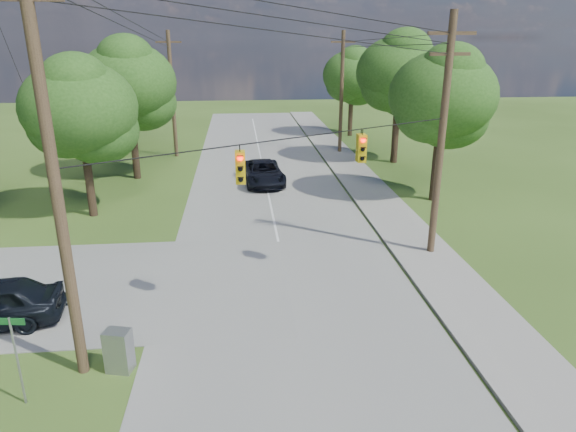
{
  "coord_description": "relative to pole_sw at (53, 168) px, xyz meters",
  "views": [
    {
      "loc": [
        0.24,
        -13.1,
        9.43
      ],
      "look_at": [
        1.99,
        5.0,
        3.09
      ],
      "focal_mm": 32.0,
      "sensor_mm": 36.0,
      "label": 1
    }
  ],
  "objects": [
    {
      "name": "ground",
      "position": [
        4.6,
        -0.4,
        -6.23
      ],
      "size": [
        140.0,
        140.0,
        0.0
      ],
      "primitive_type": "plane",
      "color": "#37531B",
      "rests_on": "ground"
    },
    {
      "name": "main_road",
      "position": [
        6.6,
        4.6,
        -6.21
      ],
      "size": [
        10.0,
        100.0,
        0.03
      ],
      "primitive_type": "cube",
      "color": "gray",
      "rests_on": "ground"
    },
    {
      "name": "sidewalk_east",
      "position": [
        13.3,
        4.6,
        -6.17
      ],
      "size": [
        2.6,
        100.0,
        0.12
      ],
      "primitive_type": "cube",
      "color": "gray",
      "rests_on": "ground"
    },
    {
      "name": "pole_sw",
      "position": [
        0.0,
        0.0,
        0.0
      ],
      "size": [
        2.0,
        0.32,
        12.0
      ],
      "color": "brown",
      "rests_on": "ground"
    },
    {
      "name": "pole_ne",
      "position": [
        13.5,
        7.6,
        -0.76
      ],
      "size": [
        2.0,
        0.32,
        10.5
      ],
      "color": "brown",
      "rests_on": "ground"
    },
    {
      "name": "pole_north_e",
      "position": [
        13.5,
        29.6,
        -1.1
      ],
      "size": [
        2.0,
        0.32,
        10.0
      ],
      "color": "brown",
      "rests_on": "ground"
    },
    {
      "name": "pole_north_w",
      "position": [
        -0.4,
        29.6,
        -1.1
      ],
      "size": [
        2.0,
        0.32,
        10.0
      ],
      "color": "brown",
      "rests_on": "ground"
    },
    {
      "name": "power_lines",
      "position": [
        6.1,
        11.14,
        2.93
      ],
      "size": [
        13.93,
        29.62,
        4.93
      ],
      "color": "black",
      "rests_on": "ground"
    },
    {
      "name": "traffic_signals",
      "position": [
        7.15,
        4.03,
        -0.73
      ],
      "size": [
        4.91,
        3.27,
        1.05
      ],
      "color": "gold",
      "rests_on": "ground"
    },
    {
      "name": "tree_w_near",
      "position": [
        -3.4,
        14.6,
        -0.3
      ],
      "size": [
        6.0,
        6.0,
        8.4
      ],
      "color": "#3C2A1E",
      "rests_on": "ground"
    },
    {
      "name": "tree_w_mid",
      "position": [
        -2.4,
        22.6,
        0.35
      ],
      "size": [
        6.4,
        6.4,
        9.22
      ],
      "color": "#3C2A1E",
      "rests_on": "ground"
    },
    {
      "name": "tree_w_far",
      "position": [
        -4.4,
        32.6,
        0.02
      ],
      "size": [
        6.0,
        6.0,
        8.73
      ],
      "color": "#3C2A1E",
      "rests_on": "ground"
    },
    {
      "name": "tree_e_near",
      "position": [
        16.6,
        15.6,
        0.02
      ],
      "size": [
        6.2,
        6.2,
        8.81
      ],
      "color": "#3C2A1E",
      "rests_on": "ground"
    },
    {
      "name": "tree_e_mid",
      "position": [
        17.1,
        25.6,
        0.68
      ],
      "size": [
        6.6,
        6.6,
        9.64
      ],
      "color": "#3C2A1E",
      "rests_on": "ground"
    },
    {
      "name": "tree_e_far",
      "position": [
        16.1,
        37.6,
        -0.31
      ],
      "size": [
        5.8,
        5.8,
        8.32
      ],
      "color": "#3C2A1E",
      "rests_on": "ground"
    },
    {
      "name": "car_main_north",
      "position": [
        6.44,
        20.26,
        -5.44
      ],
      "size": [
        2.92,
        5.62,
        1.52
      ],
      "primitive_type": "imported",
      "rotation": [
        0.0,
        0.0,
        0.08
      ],
      "color": "black",
      "rests_on": "main_road"
    },
    {
      "name": "control_cabinet",
      "position": [
        1.1,
        -0.07,
        -5.56
      ],
      "size": [
        0.85,
        0.7,
        1.34
      ],
      "primitive_type": "cube",
      "rotation": [
        0.0,
        0.0,
        -0.24
      ],
      "color": "gray",
      "rests_on": "ground"
    },
    {
      "name": "street_name_sign",
      "position": [
        -1.18,
        -1.32,
        -4.54
      ],
      "size": [
        0.79,
        0.13,
        2.64
      ],
      "rotation": [
        0.0,
        0.0,
        -0.12
      ],
      "color": "gray",
      "rests_on": "ground"
    }
  ]
}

